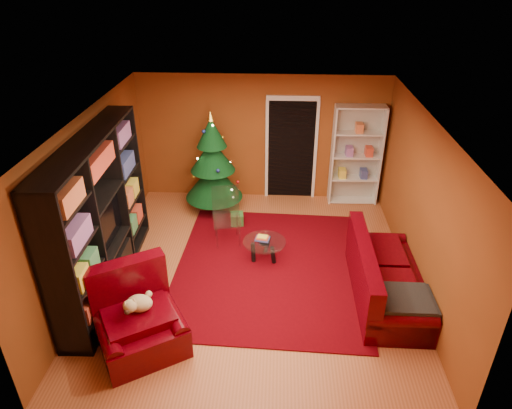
# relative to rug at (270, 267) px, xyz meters

# --- Properties ---
(floor) EXTENTS (5.00, 5.50, 0.05)m
(floor) POSITION_rel_rug_xyz_m (-0.24, -0.12, -0.04)
(floor) COLOR #A4542D
(floor) RESTS_ON ground
(ceiling) EXTENTS (5.00, 5.50, 0.05)m
(ceiling) POSITION_rel_rug_xyz_m (-0.24, -0.12, 2.61)
(ceiling) COLOR silver
(ceiling) RESTS_ON wall_back
(wall_back) EXTENTS (5.00, 0.05, 2.60)m
(wall_back) POSITION_rel_rug_xyz_m (-0.24, 2.66, 1.29)
(wall_back) COLOR brown
(wall_back) RESTS_ON ground
(wall_left) EXTENTS (0.05, 5.50, 2.60)m
(wall_left) POSITION_rel_rug_xyz_m (-2.77, -0.12, 1.29)
(wall_left) COLOR brown
(wall_left) RESTS_ON ground
(wall_right) EXTENTS (0.05, 5.50, 2.60)m
(wall_right) POSITION_rel_rug_xyz_m (2.28, -0.12, 1.29)
(wall_right) COLOR brown
(wall_right) RESTS_ON ground
(doorway) EXTENTS (1.06, 0.60, 2.16)m
(doorway) POSITION_rel_rug_xyz_m (0.36, 2.61, 1.04)
(doorway) COLOR black
(doorway) RESTS_ON floor
(rug) EXTENTS (3.20, 3.70, 0.02)m
(rug) POSITION_rel_rug_xyz_m (0.00, 0.00, 0.00)
(rug) COLOR #580109
(rug) RESTS_ON floor
(media_unit) EXTENTS (0.56, 3.15, 2.41)m
(media_unit) POSITION_rel_rug_xyz_m (-2.52, -0.48, 1.19)
(media_unit) COLOR black
(media_unit) RESTS_ON floor
(christmas_tree) EXTENTS (1.34, 1.34, 2.06)m
(christmas_tree) POSITION_rel_rug_xyz_m (-1.19, 2.03, 0.99)
(christmas_tree) COLOR black
(christmas_tree) RESTS_ON floor
(gift_box_green) EXTENTS (0.27, 0.27, 0.24)m
(gift_box_green) POSITION_rel_rug_xyz_m (-0.67, 1.36, 0.11)
(gift_box_green) COLOR #2B6A2A
(gift_box_green) RESTS_ON floor
(gift_box_red) EXTENTS (0.31, 0.31, 0.24)m
(gift_box_red) POSITION_rel_rug_xyz_m (-1.17, 2.24, 0.11)
(gift_box_red) COLOR maroon
(gift_box_red) RESTS_ON floor
(white_bookshelf) EXTENTS (0.99, 0.37, 2.12)m
(white_bookshelf) POSITION_rel_rug_xyz_m (1.66, 2.45, 1.02)
(white_bookshelf) COLOR white
(white_bookshelf) RESTS_ON floor
(armchair) EXTENTS (1.58, 1.58, 0.90)m
(armchair) POSITION_rel_rug_xyz_m (-1.66, -1.80, 0.44)
(armchair) COLOR #3F0008
(armchair) RESTS_ON rug
(dog) EXTENTS (0.50, 0.46, 0.29)m
(dog) POSITION_rel_rug_xyz_m (-1.64, -1.73, 0.66)
(dog) COLOR beige
(dog) RESTS_ON armchair
(sofa) EXTENTS (0.96, 2.11, 0.91)m
(sofa) POSITION_rel_rug_xyz_m (1.78, -0.63, 0.44)
(sofa) COLOR #3F0008
(sofa) RESTS_ON rug
(coffee_table) EXTENTS (0.85, 0.85, 0.45)m
(coffee_table) POSITION_rel_rug_xyz_m (-0.10, 0.24, 0.18)
(coffee_table) COLOR gray
(coffee_table) RESTS_ON rug
(acrylic_chair) EXTENTS (0.58, 0.61, 0.94)m
(acrylic_chair) POSITION_rel_rug_xyz_m (-0.78, 0.72, 0.46)
(acrylic_chair) COLOR #66605B
(acrylic_chair) RESTS_ON rug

